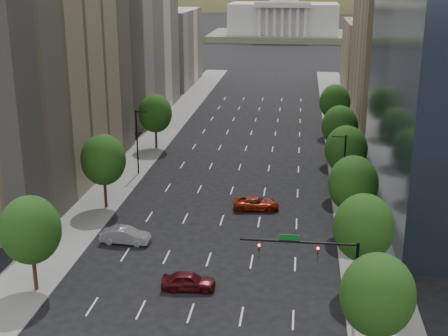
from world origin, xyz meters
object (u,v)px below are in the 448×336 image
at_px(car_red_far, 256,203).
at_px(car_maroon, 189,281).
at_px(capitol, 283,18).
at_px(traffic_signal, 324,263).
at_px(car_silver, 126,235).

bearing_deg(car_red_far, car_maroon, 161.27).
relative_size(capitol, car_maroon, 12.68).
bearing_deg(traffic_signal, car_silver, 146.95).
relative_size(capitol, car_silver, 11.77).
height_order(traffic_signal, car_silver, traffic_signal).
bearing_deg(car_red_far, capitol, -5.14).
xyz_separation_m(traffic_signal, capitol, (-10.53, 219.71, 3.40)).
distance_m(car_silver, car_red_far, 16.81).
height_order(car_silver, car_red_far, car_silver).
bearing_deg(car_maroon, traffic_signal, -112.98).
distance_m(capitol, car_maroon, 215.94).
relative_size(capitol, car_red_far, 11.24).
relative_size(traffic_signal, car_maroon, 1.93).
distance_m(capitol, car_red_far, 196.04).
distance_m(car_maroon, car_red_far, 20.43).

